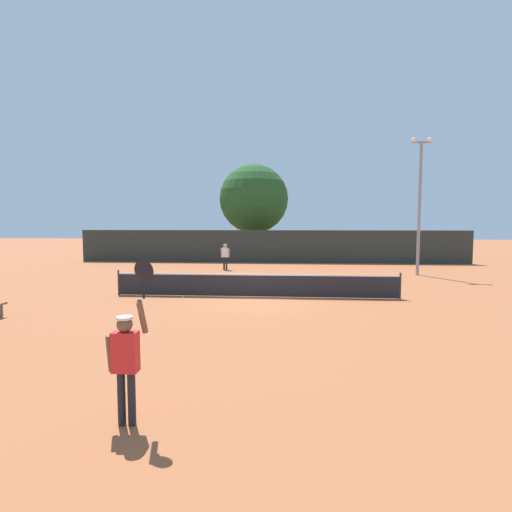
{
  "coord_description": "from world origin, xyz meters",
  "views": [
    {
      "loc": [
        1.33,
        -16.73,
        3.09
      ],
      "look_at": [
        -0.33,
        4.42,
        1.34
      ],
      "focal_mm": 28.64,
      "sensor_mm": 36.0,
      "label": 1
    }
  ],
  "objects_px": {
    "parked_car_far": "(391,248)",
    "player_receiving": "(225,254)",
    "tennis_ball": "(183,297)",
    "player_serving": "(126,353)",
    "parked_car_mid": "(294,246)",
    "light_pole": "(420,197)",
    "large_tree": "(254,199)",
    "parked_car_near": "(190,247)"
  },
  "relations": [
    {
      "from": "player_receiving",
      "to": "parked_car_mid",
      "type": "distance_m",
      "value": 14.2
    },
    {
      "from": "player_serving",
      "to": "parked_car_mid",
      "type": "distance_m",
      "value": 34.04
    },
    {
      "from": "tennis_ball",
      "to": "parked_car_far",
      "type": "relative_size",
      "value": 0.02
    },
    {
      "from": "player_serving",
      "to": "player_receiving",
      "type": "bearing_deg",
      "value": 94.65
    },
    {
      "from": "tennis_ball",
      "to": "parked_car_near",
      "type": "relative_size",
      "value": 0.02
    },
    {
      "from": "parked_car_mid",
      "to": "player_serving",
      "type": "bearing_deg",
      "value": -87.67
    },
    {
      "from": "player_serving",
      "to": "parked_car_mid",
      "type": "height_order",
      "value": "player_serving"
    },
    {
      "from": "player_serving",
      "to": "large_tree",
      "type": "xyz_separation_m",
      "value": [
        -0.64,
        30.59,
        4.06
      ]
    },
    {
      "from": "parked_car_far",
      "to": "parked_car_near",
      "type": "bearing_deg",
      "value": 177.31
    },
    {
      "from": "player_receiving",
      "to": "parked_car_near",
      "type": "xyz_separation_m",
      "value": [
        -5.31,
        12.3,
        -0.25
      ]
    },
    {
      "from": "parked_car_near",
      "to": "parked_car_mid",
      "type": "bearing_deg",
      "value": 11.81
    },
    {
      "from": "player_receiving",
      "to": "parked_car_near",
      "type": "relative_size",
      "value": 0.38
    },
    {
      "from": "light_pole",
      "to": "player_receiving",
      "type": "bearing_deg",
      "value": 171.59
    },
    {
      "from": "light_pole",
      "to": "parked_car_near",
      "type": "height_order",
      "value": "light_pole"
    },
    {
      "from": "light_pole",
      "to": "parked_car_far",
      "type": "relative_size",
      "value": 1.87
    },
    {
      "from": "player_serving",
      "to": "parked_car_mid",
      "type": "xyz_separation_m",
      "value": [
        3.02,
        33.91,
        -0.34
      ]
    },
    {
      "from": "player_receiving",
      "to": "light_pole",
      "type": "height_order",
      "value": "light_pole"
    },
    {
      "from": "player_receiving",
      "to": "parked_car_far",
      "type": "distance_m",
      "value": 17.13
    },
    {
      "from": "player_serving",
      "to": "parked_car_near",
      "type": "relative_size",
      "value": 0.58
    },
    {
      "from": "tennis_ball",
      "to": "parked_car_near",
      "type": "xyz_separation_m",
      "value": [
        -5.1,
        22.36,
        0.74
      ]
    },
    {
      "from": "parked_car_near",
      "to": "parked_car_far",
      "type": "xyz_separation_m",
      "value": [
        18.61,
        -1.51,
        0.0
      ]
    },
    {
      "from": "large_tree",
      "to": "light_pole",
      "type": "bearing_deg",
      "value": -47.84
    },
    {
      "from": "player_receiving",
      "to": "light_pole",
      "type": "bearing_deg",
      "value": 171.59
    },
    {
      "from": "tennis_ball",
      "to": "player_serving",
      "type": "bearing_deg",
      "value": -79.81
    },
    {
      "from": "parked_car_far",
      "to": "player_serving",
      "type": "bearing_deg",
      "value": -108.42
    },
    {
      "from": "parked_car_far",
      "to": "player_receiving",
      "type": "bearing_deg",
      "value": -138.97
    },
    {
      "from": "tennis_ball",
      "to": "parked_car_far",
      "type": "bearing_deg",
      "value": 57.06
    },
    {
      "from": "player_serving",
      "to": "parked_car_far",
      "type": "distance_m",
      "value": 33.39
    },
    {
      "from": "tennis_ball",
      "to": "light_pole",
      "type": "distance_m",
      "value": 15.24
    },
    {
      "from": "large_tree",
      "to": "parked_car_mid",
      "type": "xyz_separation_m",
      "value": [
        3.66,
        3.31,
        -4.4
      ]
    },
    {
      "from": "light_pole",
      "to": "parked_car_near",
      "type": "relative_size",
      "value": 1.83
    },
    {
      "from": "player_serving",
      "to": "parked_car_near",
      "type": "height_order",
      "value": "player_serving"
    },
    {
      "from": "player_serving",
      "to": "parked_car_mid",
      "type": "bearing_deg",
      "value": 84.91
    },
    {
      "from": "player_receiving",
      "to": "tennis_ball",
      "type": "height_order",
      "value": "player_receiving"
    },
    {
      "from": "player_serving",
      "to": "player_receiving",
      "type": "relative_size",
      "value": 1.52
    },
    {
      "from": "parked_car_near",
      "to": "parked_car_mid",
      "type": "relative_size",
      "value": 0.99
    },
    {
      "from": "player_receiving",
      "to": "tennis_ball",
      "type": "bearing_deg",
      "value": 88.79
    },
    {
      "from": "parked_car_near",
      "to": "parked_car_far",
      "type": "distance_m",
      "value": 18.67
    },
    {
      "from": "tennis_ball",
      "to": "parked_car_mid",
      "type": "xyz_separation_m",
      "value": [
        4.9,
        23.45,
        0.74
      ]
    },
    {
      "from": "parked_car_near",
      "to": "tennis_ball",
      "type": "bearing_deg",
      "value": -71.58
    },
    {
      "from": "player_receiving",
      "to": "parked_car_mid",
      "type": "bearing_deg",
      "value": -109.29
    },
    {
      "from": "large_tree",
      "to": "parked_car_far",
      "type": "relative_size",
      "value": 1.93
    }
  ]
}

